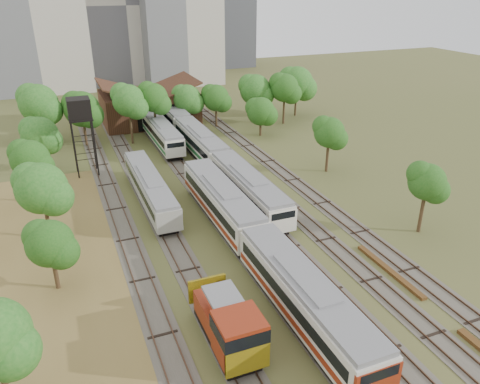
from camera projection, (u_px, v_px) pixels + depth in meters
name	position (u px, v px, depth m)	size (l,w,h in m)	color
ground	(331.00, 321.00, 34.89)	(240.00, 240.00, 0.00)	#475123
dry_grass_patch	(70.00, 315.00, 35.46)	(14.00, 60.00, 0.04)	brown
tracks	(213.00, 193.00, 55.73)	(24.60, 80.00, 0.19)	#4C473D
railcar_red_set	(256.00, 242.00, 41.23)	(3.19, 34.58, 3.95)	black
railcar_green_set	(200.00, 143.00, 66.75)	(3.02, 52.08, 3.74)	black
railcar_rear	(162.00, 134.00, 70.97)	(2.89, 16.08, 3.57)	black
shunter_locomotive	(230.00, 327.00, 31.40)	(3.02, 8.11, 3.96)	black
old_grey_coach	(150.00, 188.00, 52.75)	(2.68, 18.00, 3.30)	black
water_tower	(79.00, 111.00, 57.99)	(2.87, 2.87, 9.96)	black
rail_pile_far	(390.00, 271.00, 40.66)	(0.54, 8.63, 0.28)	brown
maintenance_shed	(149.00, 106.00, 82.24)	(16.45, 11.55, 7.58)	#3B2115
tree_band_left	(35.00, 172.00, 47.60)	(7.78, 66.83, 8.68)	#382616
tree_band_far	(191.00, 95.00, 76.47)	(49.74, 10.58, 9.52)	#382616
tree_band_right	(309.00, 130.00, 63.21)	(5.86, 39.34, 7.35)	#382616
tower_centre	(120.00, 4.00, 112.47)	(20.00, 18.00, 36.00)	#B2ABA1
tower_far_right	(229.00, 15.00, 133.53)	(12.00, 12.00, 28.00)	#43444B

